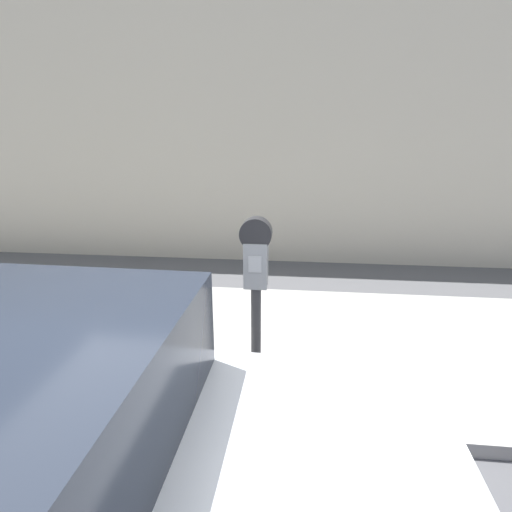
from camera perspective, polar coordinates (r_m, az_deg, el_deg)
sidewalk at (r=4.52m, az=-1.14°, el=-12.14°), size 24.00×2.80×0.13m
building_facade at (r=7.15m, az=2.08°, el=17.14°), size 24.00×0.30×4.51m
parking_meter at (r=2.95m, az=-0.00°, el=-3.92°), size 0.23×0.15×1.59m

